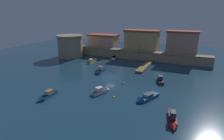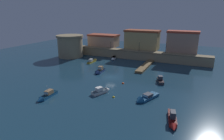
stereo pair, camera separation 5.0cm
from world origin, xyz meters
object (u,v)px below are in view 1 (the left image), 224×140
(mooring_buoy_1, at_px, (123,84))
(quay_lamp_2, at_px, (166,46))
(quay_lamp_1, at_px, (139,45))
(moored_boat_3, at_px, (99,71))
(fortress_tower, at_px, (70,46))
(moored_boat_6, at_px, (173,119))
(mooring_buoy_0, at_px, (139,70))
(moored_boat_2, at_px, (160,80))
(moored_boat_4, at_px, (145,98))
(quay_lamp_0, at_px, (111,43))
(moored_boat_5, at_px, (102,91))
(moored_boat_7, at_px, (114,58))
(moored_boat_1, at_px, (93,61))
(mooring_buoy_2, at_px, (114,97))
(moored_boat_0, at_px, (46,96))

(mooring_buoy_1, bearing_deg, quay_lamp_2, 78.11)
(quay_lamp_1, relative_size, moored_boat_3, 0.67)
(fortress_tower, height_order, moored_boat_6, fortress_tower)
(moored_boat_3, relative_size, mooring_buoy_0, 7.10)
(moored_boat_2, bearing_deg, quay_lamp_2, -13.20)
(moored_boat_6, bearing_deg, moored_boat_4, -147.00)
(quay_lamp_0, relative_size, moored_boat_5, 0.63)
(moored_boat_3, bearing_deg, moored_boat_7, -174.13)
(moored_boat_3, bearing_deg, quay_lamp_0, -168.27)
(quay_lamp_2, distance_m, moored_boat_5, 35.21)
(moored_boat_1, distance_m, moored_boat_5, 27.67)
(moored_boat_3, bearing_deg, moored_boat_1, -145.67)
(moored_boat_3, relative_size, mooring_buoy_1, 8.41)
(quay_lamp_0, distance_m, mooring_buoy_2, 39.10)
(moored_boat_1, bearing_deg, moored_boat_7, -36.19)
(mooring_buoy_1, bearing_deg, moored_boat_1, 138.32)
(moored_boat_2, relative_size, moored_boat_4, 0.77)
(moored_boat_0, xyz_separation_m, mooring_buoy_2, (12.45, 5.98, -0.46))
(moored_boat_1, relative_size, moored_boat_7, 1.04)
(moored_boat_5, bearing_deg, moored_boat_3, 56.32)
(fortress_tower, bearing_deg, moored_boat_4, -35.50)
(fortress_tower, distance_m, mooring_buoy_0, 30.71)
(quay_lamp_2, distance_m, moored_boat_3, 26.45)
(quay_lamp_0, xyz_separation_m, mooring_buoy_0, (15.56, -13.33, -5.20))
(fortress_tower, relative_size, quay_lamp_1, 2.97)
(moored_boat_4, xyz_separation_m, moored_boat_7, (-19.97, 29.47, 0.08))
(fortress_tower, height_order, moored_boat_5, fortress_tower)
(moored_boat_1, height_order, mooring_buoy_1, moored_boat_1)
(quay_lamp_1, relative_size, mooring_buoy_1, 5.63)
(moored_boat_3, height_order, moored_boat_5, moored_boat_3)
(moored_boat_3, height_order, moored_boat_7, moored_boat_3)
(moored_boat_3, bearing_deg, moored_boat_4, 49.31)
(moored_boat_1, distance_m, mooring_buoy_2, 30.45)
(quay_lamp_2, relative_size, mooring_buoy_2, 6.93)
(moored_boat_3, bearing_deg, quay_lamp_1, 161.06)
(moored_boat_0, height_order, mooring_buoy_0, moored_boat_0)
(moored_boat_5, bearing_deg, moored_boat_0, 154.13)
(quay_lamp_0, relative_size, mooring_buoy_0, 4.00)
(fortress_tower, bearing_deg, moored_boat_5, -44.33)
(mooring_buoy_1, bearing_deg, mooring_buoy_2, -82.15)
(moored_boat_2, distance_m, mooring_buoy_2, 15.28)
(fortress_tower, bearing_deg, quay_lamp_0, 26.17)
(mooring_buoy_2, bearing_deg, moored_boat_6, -21.16)
(fortress_tower, xyz_separation_m, moored_boat_7, (17.17, 2.98, -3.86))
(moored_boat_1, relative_size, mooring_buoy_2, 10.83)
(fortress_tower, distance_m, moored_boat_1, 13.38)
(moored_boat_3, bearing_deg, mooring_buoy_1, 55.23)
(moored_boat_0, distance_m, moored_boat_3, 19.97)
(moored_boat_2, distance_m, mooring_buoy_1, 9.63)
(quay_lamp_1, distance_m, moored_boat_6, 43.79)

